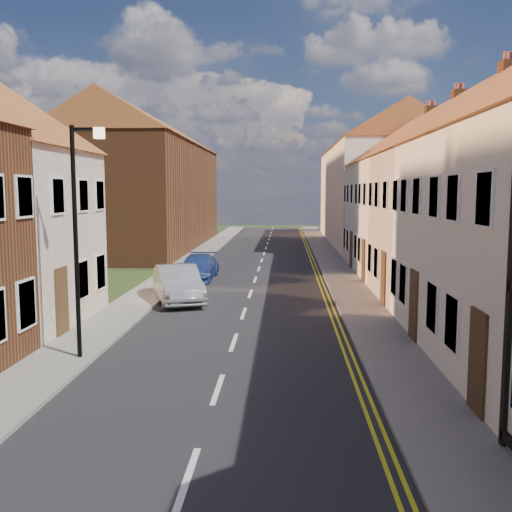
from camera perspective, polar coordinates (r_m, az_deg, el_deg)
road at (r=24.83m, az=-0.57°, el=-3.82°), size 7.00×90.00×0.02m
pavement_left at (r=25.47m, az=-10.52°, el=-3.55°), size 1.80×90.00×0.12m
pavement_right at (r=24.95m, az=9.59°, el=-3.74°), size 1.80×90.00×0.12m
cottage_r_pink at (r=24.55m, az=21.59°, el=6.08°), size 8.30×6.00×9.00m
cottage_r_white_far at (r=29.72m, az=18.26°, el=6.22°), size 8.30×5.20×9.00m
cottage_r_cream_far at (r=34.96m, az=15.93°, el=6.29°), size 8.30×6.00×9.00m
block_right_far at (r=50.00m, az=12.01°, el=7.33°), size 8.30×24.20×10.50m
block_left_far at (r=45.69m, az=-10.83°, el=7.45°), size 8.30×24.20×10.50m
lamppost at (r=15.36m, az=-17.32°, el=2.76°), size 0.88×0.15×6.00m
car_mid at (r=23.29m, az=-7.83°, el=-2.75°), size 2.95×4.75×1.48m
car_far at (r=28.98m, az=-5.83°, el=-1.14°), size 1.82×4.31×1.24m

